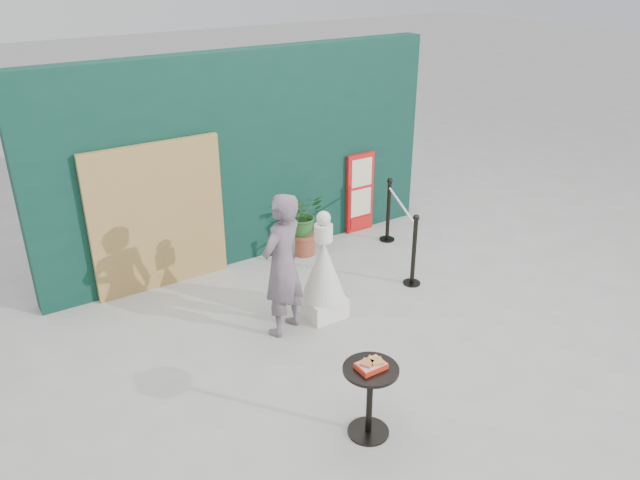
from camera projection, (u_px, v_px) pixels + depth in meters
The scene contains 10 objects.
ground at pixel (378, 358), 7.05m from camera, with size 60.00×60.00×0.00m, color #ADAAA5.
back_wall at pixel (245, 159), 8.80m from camera, with size 6.00×0.30×3.00m, color #0A2E26.
bamboo_fence at pixel (158, 217), 8.16m from camera, with size 1.80×0.08×2.00m, color tan.
woman at pixel (282, 265), 7.19m from camera, with size 0.64×0.42×1.76m, color slate.
menu_board at pixel (360, 193), 9.95m from camera, with size 0.50×0.07×1.30m.
statue at pixel (323, 274), 7.64m from camera, with size 0.55×0.55×1.41m.
cafe_table at pixel (370, 390), 5.76m from camera, with size 0.52×0.52×0.75m.
food_basket at pixel (371, 365), 5.64m from camera, with size 0.26×0.19×0.11m.
planter at pixel (303, 220), 9.21m from camera, with size 0.56×0.49×0.96m.
stanchion_barrier at pixel (400, 230), 9.03m from camera, with size 0.84×1.54×1.03m.
Camera 1 is at (-3.71, -4.51, 4.21)m, focal length 35.00 mm.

